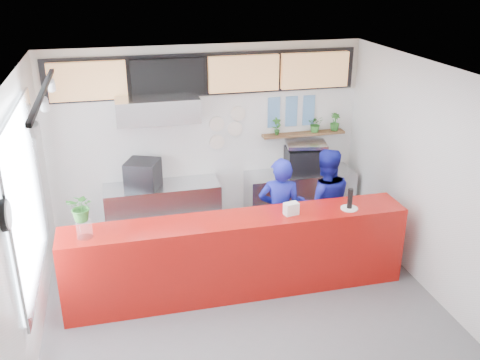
{
  "coord_description": "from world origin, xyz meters",
  "views": [
    {
      "loc": [
        -1.43,
        -5.57,
        4.16
      ],
      "look_at": [
        0.1,
        0.7,
        1.5
      ],
      "focal_mm": 40.0,
      "sensor_mm": 36.0,
      "label": 1
    }
  ],
  "objects_px": {
    "panini_oven": "(143,174)",
    "espresso_machine": "(306,160)",
    "staff_center": "(280,213)",
    "staff_right": "(324,204)",
    "pepper_mill": "(350,198)",
    "service_counter": "(238,256)"
  },
  "relations": [
    {
      "from": "service_counter",
      "to": "staff_center",
      "type": "height_order",
      "value": "staff_center"
    },
    {
      "from": "service_counter",
      "to": "staff_center",
      "type": "xyz_separation_m",
      "value": [
        0.74,
        0.53,
        0.28
      ]
    },
    {
      "from": "panini_oven",
      "to": "staff_center",
      "type": "xyz_separation_m",
      "value": [
        1.81,
        -1.27,
        -0.28
      ]
    },
    {
      "from": "service_counter",
      "to": "staff_right",
      "type": "bearing_deg",
      "value": 23.63
    },
    {
      "from": "espresso_machine",
      "to": "pepper_mill",
      "type": "relative_size",
      "value": 2.34
    },
    {
      "from": "panini_oven",
      "to": "staff_center",
      "type": "distance_m",
      "value": 2.23
    },
    {
      "from": "espresso_machine",
      "to": "staff_right",
      "type": "relative_size",
      "value": 0.38
    },
    {
      "from": "pepper_mill",
      "to": "espresso_machine",
      "type": "bearing_deg",
      "value": 87.61
    },
    {
      "from": "espresso_machine",
      "to": "staff_center",
      "type": "xyz_separation_m",
      "value": [
        -0.84,
        -1.27,
        -0.27
      ]
    },
    {
      "from": "panini_oven",
      "to": "espresso_machine",
      "type": "height_order",
      "value": "panini_oven"
    },
    {
      "from": "staff_center",
      "to": "panini_oven",
      "type": "bearing_deg",
      "value": -18.12
    },
    {
      "from": "service_counter",
      "to": "espresso_machine",
      "type": "xyz_separation_m",
      "value": [
        1.58,
        1.8,
        0.56
      ]
    },
    {
      "from": "panini_oven",
      "to": "espresso_machine",
      "type": "distance_m",
      "value": 2.65
    },
    {
      "from": "panini_oven",
      "to": "pepper_mill",
      "type": "xyz_separation_m",
      "value": [
        2.57,
        -1.88,
        0.14
      ]
    },
    {
      "from": "staff_center",
      "to": "staff_right",
      "type": "height_order",
      "value": "staff_right"
    },
    {
      "from": "service_counter",
      "to": "staff_center",
      "type": "bearing_deg",
      "value": 35.86
    },
    {
      "from": "panini_oven",
      "to": "pepper_mill",
      "type": "relative_size",
      "value": 1.72
    },
    {
      "from": "staff_center",
      "to": "staff_right",
      "type": "xyz_separation_m",
      "value": [
        0.71,
        0.1,
        0.02
      ]
    },
    {
      "from": "service_counter",
      "to": "panini_oven",
      "type": "relative_size",
      "value": 9.49
    },
    {
      "from": "staff_right",
      "to": "pepper_mill",
      "type": "relative_size",
      "value": 6.18
    },
    {
      "from": "espresso_machine",
      "to": "pepper_mill",
      "type": "height_order",
      "value": "pepper_mill"
    },
    {
      "from": "staff_right",
      "to": "staff_center",
      "type": "bearing_deg",
      "value": 17.84
    }
  ]
}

